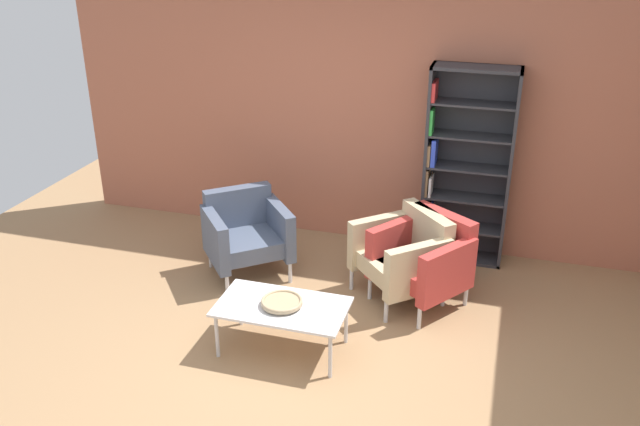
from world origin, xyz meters
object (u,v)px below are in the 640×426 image
Objects in this scene: armchair_by_bookshelf at (405,254)px; armchair_corner_red at (246,232)px; decorative_bowl at (282,302)px; coffee_table_low at (282,309)px; armchair_near_window at (425,258)px; bookshelf_tall at (463,168)px.

armchair_corner_red is at bearing -133.36° from armchair_by_bookshelf.
decorative_bowl is 1.31m from armchair_by_bookshelf.
coffee_table_low is 1.41m from armchair_near_window.
decorative_bowl is 0.34× the size of armchair_by_bookshelf.
armchair_corner_red is (-0.74, 1.09, 0.05)m from coffee_table_low.
decorative_bowl is at bearing -95.50° from armchair_corner_red.
coffee_table_low is 1.06× the size of armchair_near_window.
armchair_near_window is at bearing -101.66° from bookshelf_tall.
armchair_corner_red is at bearing 124.23° from coffee_table_low.
armchair_by_bookshelf is (0.76, 1.07, 0.05)m from coffee_table_low.
coffee_table_low is 1.05× the size of armchair_by_bookshelf.
bookshelf_tall is at bearing 113.19° from armchair_near_window.
armchair_corner_red is (-0.74, 1.09, -0.02)m from decorative_bowl.
armchair_by_bookshelf is 1.00× the size of armchair_near_window.
armchair_near_window is at bearing -40.82° from armchair_corner_red.
armchair_near_window is at bearing 48.34° from decorative_bowl.
armchair_corner_red is at bearing -146.24° from armchair_near_window.
bookshelf_tall is 2.33m from decorative_bowl.
armchair_by_bookshelf is (-0.37, -0.91, -0.51)m from bookshelf_tall.
bookshelf_tall is 2.01× the size of armchair_near_window.
coffee_table_low is at bearing -78.02° from armchair_by_bookshelf.
bookshelf_tall is at bearing 60.33° from coffee_table_low.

